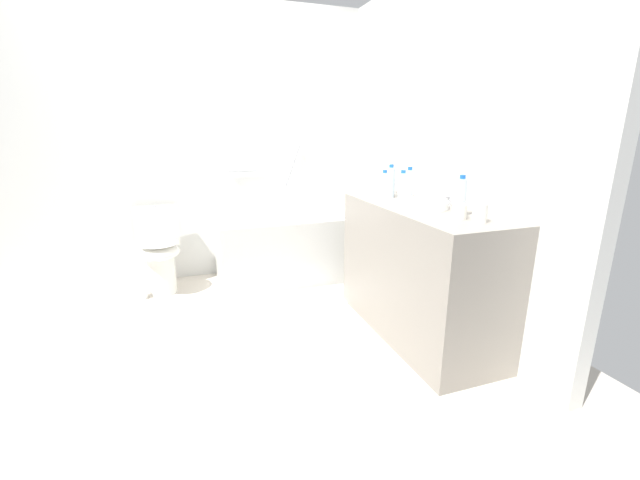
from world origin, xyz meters
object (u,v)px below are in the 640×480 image
sink_faucet (448,201)px  water_bottle_3 (461,197)px  water_bottle_2 (403,185)px  drinking_glass_2 (391,188)px  toilet (159,250)px  drinking_glass_0 (459,211)px  toilet_paper_roll (140,293)px  water_bottle_1 (391,182)px  bath_mat (312,298)px  drinking_glass_1 (480,213)px  bathtub (296,244)px  water_bottle_0 (384,183)px  sink_basin (423,204)px  water_bottle_4 (409,185)px

sink_faucet → water_bottle_3: 0.32m
water_bottle_2 → drinking_glass_2: 0.21m
toilet → water_bottle_3: water_bottle_3 is taller
drinking_glass_0 → toilet_paper_roll: (-1.82, 1.61, -0.87)m
water_bottle_1 → water_bottle_2: 0.09m
sink_faucet → toilet_paper_roll: (-2.01, 1.26, -0.86)m
sink_faucet → toilet_paper_roll: 2.52m
sink_faucet → drinking_glass_2: size_ratio=1.80×
bath_mat → toilet_paper_roll: (-1.34, 0.47, 0.05)m
toilet_paper_roll → toilet: bearing=34.3°
toilet → bath_mat: size_ratio=1.19×
water_bottle_1 → drinking_glass_1: 0.86m
drinking_glass_0 → drinking_glass_2: (0.09, 0.92, -0.00)m
bathtub → water_bottle_2: 1.29m
water_bottle_0 → bathtub: bearing=120.3°
sink_basin → drinking_glass_0: size_ratio=3.68×
toilet_paper_roll → bath_mat: bearing=-19.5°
toilet → toilet_paper_roll: (-0.18, -0.12, -0.32)m
water_bottle_1 → bath_mat: size_ratio=0.38×
water_bottle_0 → drinking_glass_2: size_ratio=2.17×
water_bottle_2 → sink_faucet: bearing=-72.4°
water_bottle_4 → toilet_paper_roll: bearing=151.8°
bathtub → water_bottle_3: size_ratio=6.12×
toilet → drinking_glass_1: 2.56m
water_bottle_0 → toilet_paper_roll: water_bottle_0 is taller
water_bottle_4 → bathtub: bearing=114.9°
bathtub → water_bottle_0: (0.47, -0.80, 0.65)m
drinking_glass_1 → bath_mat: size_ratio=0.17×
water_bottle_3 → water_bottle_4: bearing=90.4°
water_bottle_1 → water_bottle_4: bearing=-71.2°
water_bottle_2 → drinking_glass_1: (-0.01, -0.81, -0.04)m
sink_basin → bath_mat: (-0.48, 0.79, -0.90)m
drinking_glass_2 → bath_mat: bearing=159.3°
toilet → water_bottle_2: size_ratio=3.69×
bathtub → toilet_paper_roll: (-1.37, -0.08, -0.27)m
water_bottle_4 → toilet_paper_roll: (-1.87, 1.00, -0.94)m
toilet → water_bottle_2: bearing=56.6°
water_bottle_1 → water_bottle_3: (0.06, -0.70, -0.00)m
bathtub → water_bottle_3: 1.83m
bathtub → water_bottle_2: bearing=-61.9°
drinking_glass_0 → drinking_glass_1: 0.11m
drinking_glass_1 → toilet_paper_roll: size_ratio=0.92×
water_bottle_3 → drinking_glass_2: size_ratio=2.77×
water_bottle_4 → drinking_glass_2: size_ratio=2.73×
water_bottle_2 → drinking_glass_1: bearing=-90.8°
drinking_glass_1 → toilet_paper_roll: bearing=137.8°
sink_basin → bath_mat: 1.29m
sink_basin → drinking_glass_1: drinking_glass_1 is taller
water_bottle_0 → water_bottle_2: size_ratio=0.93×
bath_mat → toilet_paper_roll: size_ratio=5.55×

